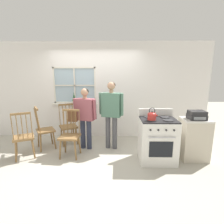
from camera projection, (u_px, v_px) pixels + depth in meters
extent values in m
plane|color=#B2AD9E|center=(90.00, 157.00, 3.93)|extent=(16.00, 16.00, 0.00)
cube|color=white|center=(20.00, 91.00, 5.05)|extent=(1.99, 0.06, 2.70)
cube|color=white|center=(152.00, 91.00, 4.98)|extent=(3.20, 0.06, 2.70)
cube|color=white|center=(76.00, 120.00, 5.20)|extent=(1.21, 0.06, 1.00)
cube|color=white|center=(73.00, 54.00, 4.80)|extent=(1.21, 0.06, 0.68)
cube|color=silver|center=(75.00, 104.00, 5.02)|extent=(1.27, 0.10, 0.03)
cube|color=#9EB7C6|center=(75.00, 85.00, 5.00)|extent=(1.15, 0.01, 0.96)
cube|color=silver|center=(75.00, 85.00, 4.97)|extent=(0.04, 0.02, 1.02)
cube|color=silver|center=(75.00, 85.00, 4.97)|extent=(1.21, 0.02, 0.04)
cube|color=silver|center=(54.00, 85.00, 4.98)|extent=(0.04, 0.03, 1.02)
cube|color=silver|center=(95.00, 85.00, 4.96)|extent=(0.04, 0.03, 1.02)
cube|color=silver|center=(74.00, 68.00, 4.86)|extent=(1.21, 0.03, 0.04)
cube|color=silver|center=(75.00, 102.00, 5.07)|extent=(1.21, 0.03, 0.04)
cube|color=olive|center=(70.00, 137.00, 3.88)|extent=(0.45, 0.43, 0.04)
cylinder|color=olive|center=(60.00, 150.00, 3.79)|extent=(0.07, 0.07, 0.44)
cylinder|color=olive|center=(75.00, 150.00, 3.76)|extent=(0.07, 0.07, 0.44)
cylinder|color=olive|center=(65.00, 144.00, 4.10)|extent=(0.07, 0.07, 0.44)
cylinder|color=olive|center=(80.00, 144.00, 4.07)|extent=(0.07, 0.07, 0.44)
cylinder|color=olive|center=(64.00, 122.00, 4.00)|extent=(0.02, 0.08, 0.56)
cylinder|color=olive|center=(68.00, 123.00, 3.99)|extent=(0.02, 0.08, 0.56)
cylinder|color=olive|center=(71.00, 123.00, 3.98)|extent=(0.02, 0.08, 0.56)
cylinder|color=olive|center=(75.00, 123.00, 3.98)|extent=(0.02, 0.08, 0.56)
cylinder|color=olive|center=(79.00, 123.00, 3.97)|extent=(0.02, 0.08, 0.56)
cube|color=olive|center=(71.00, 110.00, 3.92)|extent=(0.38, 0.07, 0.04)
cube|color=olive|center=(46.00, 130.00, 4.32)|extent=(0.56, 0.57, 0.04)
cylinder|color=olive|center=(55.00, 141.00, 4.31)|extent=(0.09, 0.06, 0.44)
cylinder|color=olive|center=(52.00, 136.00, 4.60)|extent=(0.06, 0.09, 0.44)
cylinder|color=olive|center=(41.00, 143.00, 4.15)|extent=(0.06, 0.09, 0.44)
cylinder|color=olive|center=(39.00, 139.00, 4.44)|extent=(0.09, 0.06, 0.44)
cylinder|color=olive|center=(38.00, 122.00, 4.03)|extent=(0.07, 0.06, 0.56)
cylinder|color=olive|center=(38.00, 121.00, 4.10)|extent=(0.07, 0.06, 0.56)
cylinder|color=olive|center=(37.00, 120.00, 4.18)|extent=(0.07, 0.06, 0.56)
cylinder|color=olive|center=(37.00, 120.00, 4.25)|extent=(0.07, 0.06, 0.56)
cylinder|color=olive|center=(36.00, 119.00, 4.33)|extent=(0.07, 0.06, 0.56)
cube|color=olive|center=(36.00, 108.00, 4.11)|extent=(0.23, 0.34, 0.04)
cube|color=olive|center=(24.00, 137.00, 3.84)|extent=(0.56, 0.55, 0.04)
cylinder|color=olive|center=(33.00, 144.00, 4.11)|extent=(0.06, 0.09, 0.44)
cylinder|color=olive|center=(16.00, 146.00, 3.96)|extent=(0.09, 0.06, 0.44)
cylinder|color=olive|center=(33.00, 149.00, 3.83)|extent=(0.09, 0.06, 0.44)
cylinder|color=olive|center=(16.00, 152.00, 3.68)|extent=(0.06, 0.09, 0.44)
cylinder|color=olive|center=(32.00, 126.00, 3.71)|extent=(0.05, 0.08, 0.56)
cylinder|color=olive|center=(27.00, 127.00, 3.67)|extent=(0.05, 0.08, 0.56)
cylinder|color=olive|center=(22.00, 127.00, 3.63)|extent=(0.05, 0.08, 0.56)
cylinder|color=olive|center=(17.00, 128.00, 3.59)|extent=(0.05, 0.08, 0.56)
cylinder|color=olive|center=(12.00, 129.00, 3.56)|extent=(0.05, 0.08, 0.56)
cube|color=olive|center=(21.00, 114.00, 3.57)|extent=(0.36, 0.21, 0.04)
cube|color=olive|center=(68.00, 127.00, 4.62)|extent=(0.56, 0.55, 0.04)
cylinder|color=olive|center=(64.00, 138.00, 4.46)|extent=(0.06, 0.09, 0.44)
cylinder|color=olive|center=(77.00, 136.00, 4.61)|extent=(0.09, 0.06, 0.44)
cylinder|color=olive|center=(61.00, 135.00, 4.74)|extent=(0.09, 0.06, 0.44)
cylinder|color=olive|center=(74.00, 133.00, 4.89)|extent=(0.06, 0.09, 0.44)
cylinder|color=olive|center=(60.00, 116.00, 4.63)|extent=(0.05, 0.08, 0.56)
cylinder|color=olive|center=(63.00, 116.00, 4.67)|extent=(0.05, 0.08, 0.56)
cylinder|color=olive|center=(66.00, 115.00, 4.71)|extent=(0.05, 0.08, 0.56)
cylinder|color=olive|center=(70.00, 115.00, 4.75)|extent=(0.05, 0.08, 0.56)
cylinder|color=olive|center=(73.00, 114.00, 4.79)|extent=(0.05, 0.08, 0.56)
cube|color=olive|center=(66.00, 104.00, 4.65)|extent=(0.35, 0.22, 0.04)
cylinder|color=#2D3347|center=(83.00, 134.00, 4.35)|extent=(0.12, 0.12, 0.74)
cylinder|color=#2D3347|center=(89.00, 135.00, 4.30)|extent=(0.12, 0.12, 0.74)
cube|color=#934C56|center=(85.00, 109.00, 4.19)|extent=(0.48, 0.32, 0.52)
cylinder|color=#934C56|center=(75.00, 108.00, 4.24)|extent=(0.10, 0.13, 0.48)
cylinder|color=#934C56|center=(95.00, 109.00, 4.09)|extent=(0.10, 0.13, 0.48)
cylinder|color=tan|center=(85.00, 97.00, 4.13)|extent=(0.10, 0.10, 0.06)
sphere|color=tan|center=(85.00, 92.00, 4.10)|extent=(0.18, 0.18, 0.18)
ellipsoid|color=black|center=(85.00, 91.00, 4.11)|extent=(0.18, 0.18, 0.15)
cylinder|color=#4C4C51|center=(108.00, 132.00, 4.35)|extent=(0.12, 0.12, 0.82)
cylinder|color=#4C4C51|center=(115.00, 133.00, 4.31)|extent=(0.12, 0.12, 0.82)
cube|color=#4C7560|center=(111.00, 105.00, 4.18)|extent=(0.49, 0.32, 0.57)
cylinder|color=#4C7560|center=(101.00, 104.00, 4.23)|extent=(0.10, 0.13, 0.53)
cylinder|color=#4C7560|center=(122.00, 105.00, 4.09)|extent=(0.10, 0.13, 0.53)
cylinder|color=tan|center=(111.00, 91.00, 4.11)|extent=(0.10, 0.10, 0.07)
sphere|color=tan|center=(111.00, 86.00, 4.09)|extent=(0.19, 0.19, 0.19)
ellipsoid|color=#332319|center=(111.00, 85.00, 4.10)|extent=(0.19, 0.19, 0.15)
cube|color=white|center=(157.00, 141.00, 3.69)|extent=(0.74, 0.64, 0.90)
cube|color=black|center=(158.00, 120.00, 3.59)|extent=(0.73, 0.61, 0.02)
cylinder|color=#2D2D30|center=(152.00, 120.00, 3.47)|extent=(0.20, 0.20, 0.02)
cylinder|color=#2D2D30|center=(168.00, 120.00, 3.46)|extent=(0.20, 0.20, 0.02)
cylinder|color=#2D2D30|center=(149.00, 117.00, 3.72)|extent=(0.20, 0.20, 0.02)
cylinder|color=#2D2D30|center=(165.00, 117.00, 3.71)|extent=(0.20, 0.20, 0.02)
cube|color=white|center=(156.00, 112.00, 3.86)|extent=(0.74, 0.06, 0.16)
cube|color=black|center=(161.00, 149.00, 3.39)|extent=(0.46, 0.01, 0.32)
cylinder|color=silver|center=(162.00, 138.00, 3.31)|extent=(0.52, 0.02, 0.02)
cylinder|color=#232326|center=(150.00, 130.00, 3.30)|extent=(0.04, 0.02, 0.04)
cylinder|color=#232326|center=(158.00, 130.00, 3.30)|extent=(0.04, 0.02, 0.04)
cylinder|color=#232326|center=(166.00, 130.00, 3.29)|extent=(0.04, 0.02, 0.04)
cylinder|color=#232326|center=(174.00, 130.00, 3.29)|extent=(0.04, 0.02, 0.04)
cylinder|color=red|center=(152.00, 117.00, 3.45)|extent=(0.17, 0.17, 0.12)
ellipsoid|color=red|center=(152.00, 114.00, 3.44)|extent=(0.16, 0.16, 0.07)
sphere|color=black|center=(152.00, 112.00, 3.43)|extent=(0.03, 0.03, 0.03)
cylinder|color=red|center=(156.00, 116.00, 3.45)|extent=(0.08, 0.03, 0.07)
torus|color=black|center=(152.00, 111.00, 3.43)|extent=(0.12, 0.01, 0.12)
cylinder|color=beige|center=(74.00, 102.00, 5.00)|extent=(0.13, 0.13, 0.07)
cylinder|color=#33261C|center=(74.00, 101.00, 5.00)|extent=(0.12, 0.12, 0.01)
cone|color=#286033|center=(75.00, 97.00, 4.97)|extent=(0.07, 0.05, 0.25)
cone|color=#286033|center=(74.00, 99.00, 5.00)|extent=(0.04, 0.06, 0.11)
cone|color=#286033|center=(73.00, 97.00, 4.98)|extent=(0.09, 0.08, 0.22)
cone|color=#286033|center=(73.00, 98.00, 4.97)|extent=(0.06, 0.05, 0.20)
cone|color=#286033|center=(74.00, 99.00, 4.96)|extent=(0.04, 0.06, 0.12)
cone|color=#286033|center=(74.00, 97.00, 4.96)|extent=(0.10, 0.08, 0.25)
cube|color=brown|center=(72.00, 116.00, 4.04)|extent=(0.23, 0.11, 0.26)
torus|color=brown|center=(71.00, 109.00, 3.93)|extent=(0.13, 0.13, 0.01)
cube|color=beige|center=(194.00, 140.00, 3.79)|extent=(0.55, 0.50, 0.87)
cube|color=beige|center=(196.00, 120.00, 3.69)|extent=(0.55, 0.50, 0.03)
cube|color=#232326|center=(197.00, 117.00, 3.66)|extent=(0.34, 0.28, 0.10)
cube|color=#232326|center=(197.00, 113.00, 3.64)|extent=(0.32, 0.27, 0.08)
cube|color=gray|center=(200.00, 119.00, 3.52)|extent=(0.24, 0.01, 0.06)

